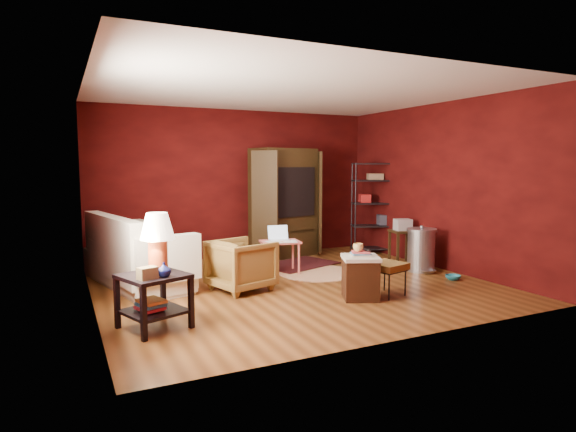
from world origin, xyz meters
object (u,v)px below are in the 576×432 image
at_px(tv_armoire, 285,201).
at_px(armchair, 241,262).
at_px(sofa, 136,255).
at_px(laptop_desk, 280,244).
at_px(hamper, 360,277).
at_px(side_table, 156,259).
at_px(wire_shelving, 375,204).

bearing_deg(tv_armoire, armchair, -141.10).
bearing_deg(armchair, sofa, 36.40).
bearing_deg(laptop_desk, hamper, -70.00).
height_order(armchair, side_table, side_table).
distance_m(armchair, tv_armoire, 2.72).
height_order(sofa, tv_armoire, tv_armoire).
bearing_deg(armchair, laptop_desk, -67.82).
bearing_deg(tv_armoire, side_table, -146.72).
xyz_separation_m(hamper, tv_armoire, (0.39, 3.17, 0.78)).
bearing_deg(laptop_desk, tv_armoire, 72.08).
distance_m(side_table, laptop_desk, 2.92).
xyz_separation_m(side_table, tv_armoire, (3.00, 3.10, 0.34)).
xyz_separation_m(armchair, side_table, (-1.36, -1.04, 0.35)).
relative_size(side_table, hamper, 1.89).
height_order(laptop_desk, tv_armoire, tv_armoire).
bearing_deg(side_table, wire_shelving, 28.68).
xyz_separation_m(sofa, tv_armoire, (2.93, 1.08, 0.65)).
distance_m(hamper, tv_armoire, 3.29).
bearing_deg(tv_armoire, hamper, -109.57).
xyz_separation_m(armchair, hamper, (1.26, -1.10, -0.10)).
xyz_separation_m(sofa, side_table, (-0.07, -2.02, 0.31)).
relative_size(sofa, wire_shelving, 1.22).
relative_size(sofa, hamper, 3.36).
relative_size(laptop_desk, wire_shelving, 0.43).
relative_size(sofa, side_table, 1.78).
height_order(side_table, hamper, side_table).
relative_size(hamper, laptop_desk, 0.85).
bearing_deg(laptop_desk, armchair, -131.49).
bearing_deg(side_table, hamper, -1.47).
relative_size(sofa, armchair, 2.79).
bearing_deg(laptop_desk, wire_shelving, 28.74).
distance_m(side_table, hamper, 2.66).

